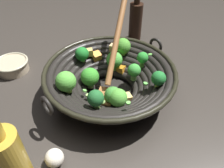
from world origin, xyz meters
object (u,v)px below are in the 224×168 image
at_px(soy_sauce_bottle, 136,20).
at_px(garlic_bulb, 54,158).
at_px(cooking_oil_bottle, 11,162).
at_px(prep_bowl, 12,65).
at_px(wok, 110,78).

distance_m(soy_sauce_bottle, garlic_bulb, 0.65).
xyz_separation_m(cooking_oil_bottle, prep_bowl, (0.44, 0.10, -0.07)).
height_order(soy_sauce_bottle, garlic_bulb, soy_sauce_bottle).
height_order(prep_bowl, garlic_bulb, garlic_bulb).
bearing_deg(prep_bowl, garlic_bulb, -156.16).
relative_size(wok, soy_sauce_bottle, 1.92).
relative_size(wok, garlic_bulb, 8.79).
bearing_deg(cooking_oil_bottle, garlic_bulb, -57.49).
bearing_deg(prep_bowl, soy_sauce_bottle, -70.48).
bearing_deg(cooking_oil_bottle, soy_sauce_bottle, -31.96).
relative_size(cooking_oil_bottle, prep_bowl, 2.01).
bearing_deg(soy_sauce_bottle, wok, 156.08).
height_order(wok, soy_sauce_bottle, wok).
distance_m(wok, garlic_bulb, 0.28).
xyz_separation_m(wok, soy_sauce_bottle, (0.34, -0.15, 0.02)).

